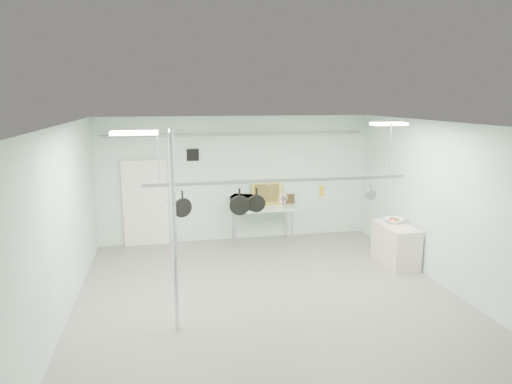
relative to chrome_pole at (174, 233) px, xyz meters
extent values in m
plane|color=gray|center=(1.70, 0.60, -1.60)|extent=(8.00, 8.00, 0.00)
cube|color=silver|center=(1.70, 0.60, 1.59)|extent=(7.00, 8.00, 0.02)
cube|color=silver|center=(1.70, 4.59, 0.00)|extent=(7.00, 0.02, 3.20)
cube|color=silver|center=(5.19, 0.60, 0.00)|extent=(0.02, 8.00, 3.20)
cube|color=silver|center=(-0.60, 4.54, -0.55)|extent=(1.10, 0.10, 2.20)
cube|color=black|center=(0.60, 4.57, 0.65)|extent=(0.30, 0.04, 0.30)
cylinder|color=gray|center=(1.70, 4.50, 1.15)|extent=(6.60, 0.07, 0.07)
cylinder|color=silver|center=(0.00, 0.00, 0.00)|extent=(0.08, 0.08, 3.20)
cube|color=silver|center=(2.30, 4.20, -0.72)|extent=(1.60, 0.70, 0.05)
cylinder|color=#B7B7BC|center=(1.58, 3.92, -1.17)|extent=(0.04, 0.04, 0.86)
cylinder|color=#B7B7BC|center=(1.58, 4.48, -1.17)|extent=(0.04, 0.04, 0.86)
cylinder|color=#B7B7BC|center=(3.02, 3.92, -1.17)|extent=(0.04, 0.04, 0.86)
cylinder|color=#B7B7BC|center=(3.02, 4.48, -1.17)|extent=(0.04, 0.04, 0.86)
cube|color=beige|center=(4.85, 2.00, -1.15)|extent=(0.60, 1.20, 0.90)
cube|color=#B7B7BC|center=(1.90, 0.90, 0.60)|extent=(4.80, 0.06, 0.06)
cylinder|color=#B7B7BC|center=(-0.20, 0.90, 1.10)|extent=(0.02, 0.02, 0.94)
cylinder|color=#B7B7BC|center=(4.00, 0.90, 1.10)|extent=(0.02, 0.02, 0.94)
cube|color=white|center=(-0.50, -0.20, 1.56)|extent=(0.65, 0.30, 0.05)
cube|color=white|center=(4.10, 1.20, 1.56)|extent=(0.65, 0.30, 0.05)
imported|color=black|center=(1.82, 4.19, -0.53)|extent=(0.72, 0.62, 0.33)
cylinder|color=white|center=(2.26, 4.10, -0.60)|extent=(0.16, 0.16, 0.20)
cube|color=gold|center=(2.49, 4.50, -0.41)|extent=(0.78, 0.13, 0.58)
cube|color=#312411|center=(3.09, 4.50, -0.57)|extent=(0.30, 0.10, 0.25)
imported|color=white|center=(4.89, 2.20, -0.65)|extent=(0.48, 0.48, 0.10)
camera|label=1|loc=(-0.10, -6.85, 2.04)|focal=32.00mm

